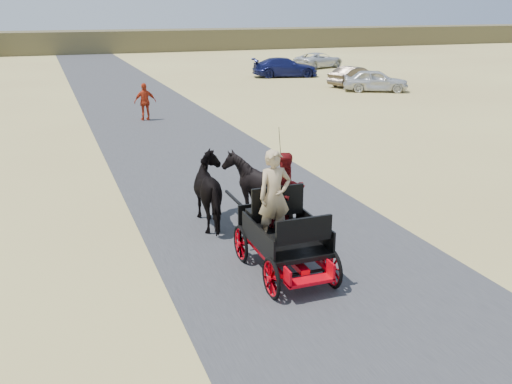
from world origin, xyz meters
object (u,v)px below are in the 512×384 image
object	(u,v)px
pedestrian	(145,102)
car_c	(285,67)
car_a	(376,81)
horse_right	(257,187)
car_d	(319,60)
carriage	(284,255)
car_b	(354,76)
horse_left	(214,191)

from	to	relation	value
pedestrian	car_c	xyz separation A→B (m)	(12.83, 13.46, -0.15)
pedestrian	car_a	distance (m)	15.73
pedestrian	horse_right	bearing A→B (deg)	89.08
car_a	car_d	world-z (taller)	car_a
car_d	pedestrian	bearing A→B (deg)	114.45
carriage	car_a	xyz separation A→B (m)	(15.34, 21.38, 0.32)
car_b	carriage	bearing A→B (deg)	127.92
car_c	car_d	xyz separation A→B (m)	(5.35, 5.07, -0.06)
car_c	car_d	world-z (taller)	car_c
carriage	car_b	bearing A→B (deg)	57.44
carriage	car_d	xyz separation A→B (m)	(18.44, 35.47, 0.29)
car_a	car_d	bearing A→B (deg)	14.37
horse_left	car_a	world-z (taller)	horse_left
carriage	car_b	size ratio (longest dim) A/B	0.62
horse_left	car_a	bearing A→B (deg)	-130.85
car_a	car_b	bearing A→B (deg)	25.51
horse_left	pedestrian	bearing A→B (deg)	-93.30
carriage	car_c	xyz separation A→B (m)	(13.08, 30.39, 0.35)
pedestrian	car_b	bearing A→B (deg)	-156.78
pedestrian	car_b	distance (m)	16.76
horse_left	car_c	bearing A→B (deg)	-116.46
horse_left	car_d	size ratio (longest dim) A/B	0.43
pedestrian	car_c	distance (m)	18.59
horse_left	car_c	size ratio (longest dim) A/B	0.41
horse_right	car_b	world-z (taller)	horse_right
carriage	car_c	distance (m)	33.09
car_a	car_c	size ratio (longest dim) A/B	0.81
horse_left	pedestrian	world-z (taller)	pedestrian
horse_left	car_d	distance (m)	37.61
car_d	car_b	bearing A→B (deg)	143.94
car_b	car_c	bearing A→B (deg)	0.75
car_d	car_c	bearing A→B (deg)	112.37
carriage	horse_right	size ratio (longest dim) A/B	1.41
car_a	pedestrian	bearing A→B (deg)	133.17
car_b	car_c	size ratio (longest dim) A/B	0.80
car_a	horse_right	bearing A→B (deg)	167.93
car_b	car_a	bearing A→B (deg)	159.23
car_b	horse_left	bearing A→B (deg)	123.42
car_a	car_c	distance (m)	9.29
carriage	pedestrian	bearing A→B (deg)	89.14
horse_left	car_a	xyz separation A→B (m)	(15.89, 18.38, -0.17)
carriage	car_b	distance (m)	28.62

